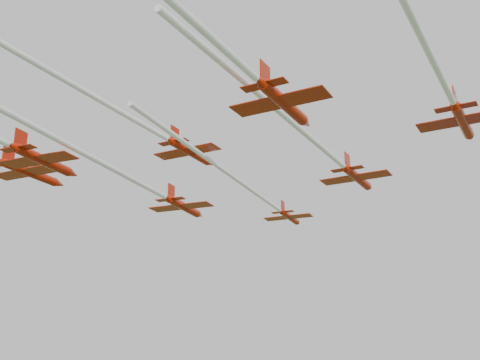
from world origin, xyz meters
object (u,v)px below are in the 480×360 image
Objects in this scene: jet_row4_right at (185,14)px; jet_row3_mid at (124,114)px; jet_row2_right at (327,152)px; jet_row3_right at (432,58)px; jet_row2_left at (128,177)px; jet_lead at (261,196)px.

jet_row3_mid is at bearing 138.07° from jet_row4_right.
jet_row2_right is 35.74m from jet_row4_right.
jet_row3_mid reaches higher than jet_row2_right.
jet_row3_mid is 30.36m from jet_row3_right.
jet_row3_right is at bearing -46.79° from jet_row2_right.
jet_row3_mid is at bearing -60.15° from jet_row2_left.
jet_row3_right is at bearing -19.54° from jet_row2_left.
jet_row2_right is at bearing 51.00° from jet_row3_mid.
jet_row2_left is 1.18× the size of jet_row2_right.
jet_row2_right is at bearing -44.01° from jet_lead.
jet_row3_right reaches higher than jet_row2_right.
jet_row2_right is (16.32, -8.87, 0.45)m from jet_lead.
jet_row2_left is 39.59m from jet_row3_right.
jet_lead is at bearing 141.74° from jet_row2_right.
jet_row2_left is 1.14× the size of jet_row3_mid.
jet_row4_right is at bearing -52.63° from jet_row2_left.
jet_lead is 0.86× the size of jet_row2_left.
jet_row2_left is 1.01× the size of jet_row4_right.
jet_lead is 18.58m from jet_row2_right.
jet_row4_right is at bearing -42.43° from jet_row3_mid.
jet_row3_mid is 25.14m from jet_row4_right.
jet_row4_right is (26.05, -43.14, -2.42)m from jet_lead.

